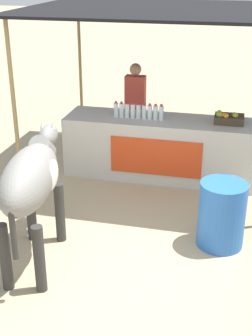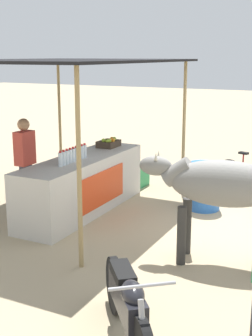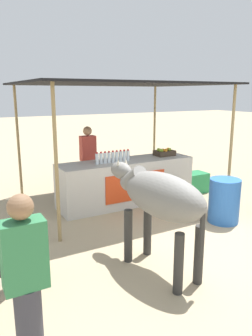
{
  "view_description": "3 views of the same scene",
  "coord_description": "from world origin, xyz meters",
  "px_view_note": "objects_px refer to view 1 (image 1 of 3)",
  "views": [
    {
      "loc": [
        1.08,
        -4.69,
        3.23
      ],
      "look_at": [
        -0.22,
        0.76,
        0.73
      ],
      "focal_mm": 50.0,
      "sensor_mm": 36.0,
      "label": 1
    },
    {
      "loc": [
        -6.6,
        -1.94,
        2.65
      ],
      "look_at": [
        -0.37,
        1.18,
        0.97
      ],
      "focal_mm": 50.0,
      "sensor_mm": 36.0,
      "label": 2
    },
    {
      "loc": [
        -3.36,
        -3.81,
        2.38
      ],
      "look_at": [
        -0.43,
        1.44,
        0.99
      ],
      "focal_mm": 35.0,
      "sensor_mm": 36.0,
      "label": 3
    }
  ],
  "objects_px": {
    "stall_counter": "(160,148)",
    "water_barrel": "(222,214)",
    "cow": "(32,179)",
    "vendor_behind_counter": "(135,110)",
    "fruit_crate": "(228,118)"
  },
  "relations": [
    {
      "from": "stall_counter",
      "to": "water_barrel",
      "type": "distance_m",
      "value": 2.12
    },
    {
      "from": "water_barrel",
      "to": "cow",
      "type": "height_order",
      "value": "cow"
    },
    {
      "from": "water_barrel",
      "to": "cow",
      "type": "xyz_separation_m",
      "value": [
        -2.05,
        -0.81,
        0.62
      ]
    },
    {
      "from": "vendor_behind_counter",
      "to": "cow",
      "type": "bearing_deg",
      "value": -96.86
    },
    {
      "from": "stall_counter",
      "to": "fruit_crate",
      "type": "xyz_separation_m",
      "value": [
        1.02,
        0.04,
        0.55
      ]
    },
    {
      "from": "vendor_behind_counter",
      "to": "cow",
      "type": "distance_m",
      "value": 3.42
    },
    {
      "from": "vendor_behind_counter",
      "to": "water_barrel",
      "type": "relative_size",
      "value": 1.99
    },
    {
      "from": "fruit_crate",
      "to": "stall_counter",
      "type": "bearing_deg",
      "value": -177.67
    },
    {
      "from": "fruit_crate",
      "to": "water_barrel",
      "type": "height_order",
      "value": "fruit_crate"
    },
    {
      "from": "fruit_crate",
      "to": "water_barrel",
      "type": "distance_m",
      "value": 1.97
    },
    {
      "from": "vendor_behind_counter",
      "to": "water_barrel",
      "type": "distance_m",
      "value": 3.09
    },
    {
      "from": "vendor_behind_counter",
      "to": "cow",
      "type": "relative_size",
      "value": 0.89
    },
    {
      "from": "water_barrel",
      "to": "fruit_crate",
      "type": "bearing_deg",
      "value": 91.31
    },
    {
      "from": "vendor_behind_counter",
      "to": "cow",
      "type": "height_order",
      "value": "vendor_behind_counter"
    },
    {
      "from": "stall_counter",
      "to": "vendor_behind_counter",
      "type": "distance_m",
      "value": 1.02
    }
  ]
}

